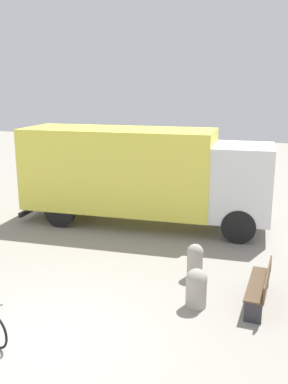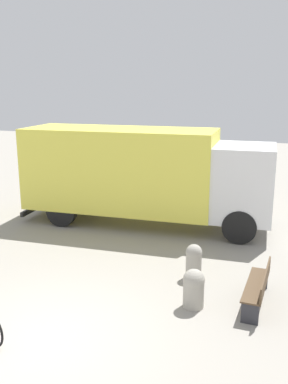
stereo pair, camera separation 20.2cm
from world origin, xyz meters
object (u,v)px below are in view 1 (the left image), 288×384
at_px(delivery_truck, 141,172).
at_px(bollard_near_bench, 196,287).
at_px(park_bench, 261,284).
at_px(bollard_far_bench, 195,260).

xyz_separation_m(delivery_truck, bollard_near_bench, (2.99, -4.83, -1.32)).
height_order(delivery_truck, park_bench, delivery_truck).
bearing_deg(delivery_truck, park_bench, -49.66).
bearing_deg(delivery_truck, bollard_near_bench, -62.84).
xyz_separation_m(bollard_near_bench, bollard_far_bench, (-0.34, 1.35, 0.02)).
bearing_deg(bollard_far_bench, bollard_near_bench, -75.73).
relative_size(park_bench, bollard_near_bench, 2.08).
relative_size(delivery_truck, bollard_near_bench, 9.84).
distance_m(park_bench, bollard_far_bench, 1.79).
bearing_deg(park_bench, delivery_truck, 45.64).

